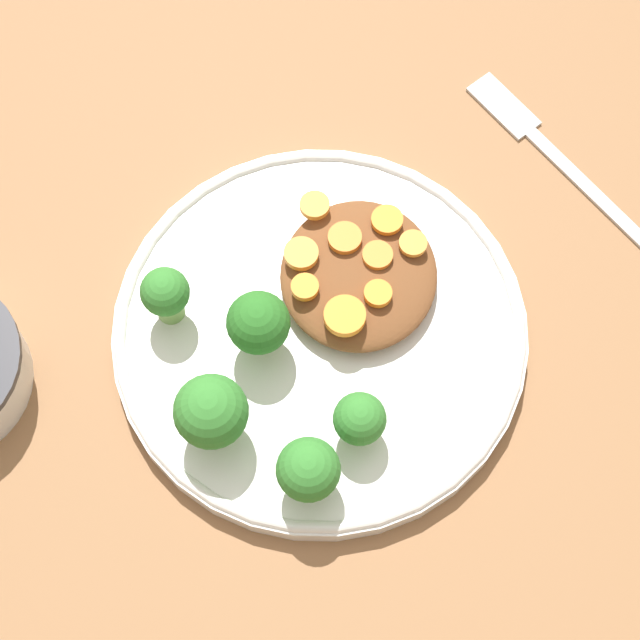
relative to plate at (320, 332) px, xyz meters
The scene contains 18 objects.
ground_plane 0.01m from the plate, ahead, with size 4.00×4.00×0.00m, color #8C603D.
plate is the anchor object (origin of this frame).
stew_mound 0.05m from the plate, 59.76° to the left, with size 0.11×0.11×0.02m, color brown.
broccoli_floret_0 0.11m from the plate, 126.74° to the right, with size 0.05×0.05×0.06m.
broccoli_floret_1 0.08m from the plate, 64.23° to the right, with size 0.03×0.03×0.04m.
broccoli_floret_2 0.11m from the plate, behind, with size 0.03×0.03×0.05m.
broccoli_floret_3 0.11m from the plate, 87.04° to the right, with size 0.04×0.04×0.05m.
broccoli_floret_4 0.06m from the plate, 158.39° to the right, with size 0.04×0.04×0.06m.
carrot_slice_0 0.07m from the plate, 54.75° to the left, with size 0.02×0.02×0.00m, color orange.
carrot_slice_1 0.04m from the plate, 124.48° to the left, with size 0.02×0.02×0.01m, color orange.
carrot_slice_2 0.04m from the plate, ahead, with size 0.03×0.03×0.01m, color orange.
carrot_slice_3 0.09m from the plate, 46.29° to the left, with size 0.02×0.02×0.00m, color orange.
carrot_slice_4 0.09m from the plate, 63.49° to the left, with size 0.02×0.02×0.00m, color orange.
carrot_slice_5 0.06m from the plate, 112.91° to the left, with size 0.02×0.02×0.01m, color orange.
carrot_slice_6 0.07m from the plate, 80.06° to the left, with size 0.02×0.02×0.01m, color orange.
carrot_slice_7 0.09m from the plate, 99.39° to the left, with size 0.02×0.02×0.01m, color orange.
carrot_slice_8 0.05m from the plate, 27.37° to the left, with size 0.02×0.02×0.01m, color orange.
fork 0.23m from the plate, 48.52° to the left, with size 0.15×0.15×0.01m.
Camera 1 is at (0.03, -0.27, 0.69)m, focal length 60.00 mm.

